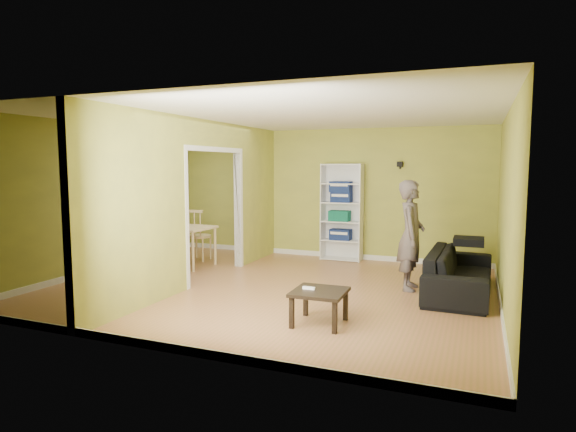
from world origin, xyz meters
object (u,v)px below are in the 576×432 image
object	(u,v)px
chair_near	(161,243)
chair_far	(199,235)
dining_table	(180,230)
chair_left	(145,239)
sofa	(460,265)
person	(411,226)
coffee_table	(319,295)
bookshelf	(343,212)

from	to	relation	value
chair_near	chair_far	distance (m)	1.25
dining_table	chair_far	xyz separation A→B (m)	(0.05, 0.59, -0.15)
chair_left	chair_far	size ratio (longest dim) A/B	0.90
sofa	chair_far	world-z (taller)	chair_far
person	sofa	bearing A→B (deg)	-91.50
sofa	coffee_table	distance (m)	2.56
bookshelf	dining_table	world-z (taller)	bookshelf
sofa	dining_table	xyz separation A→B (m)	(-4.95, 0.16, 0.25)
bookshelf	coffee_table	bearing A→B (deg)	-78.46
dining_table	chair_left	xyz separation A→B (m)	(-0.78, -0.04, -0.20)
sofa	chair_left	size ratio (longest dim) A/B	2.36
sofa	coffee_table	bearing A→B (deg)	146.23
bookshelf	chair_left	size ratio (longest dim) A/B	2.06
dining_table	chair_far	size ratio (longest dim) A/B	1.16
dining_table	chair_left	size ratio (longest dim) A/B	1.29
chair_left	chair_far	world-z (taller)	chair_far
sofa	person	world-z (taller)	person
coffee_table	dining_table	distance (m)	4.15
bookshelf	chair_far	world-z (taller)	bookshelf
chair_far	chair_near	bearing A→B (deg)	88.05
person	chair_far	xyz separation A→B (m)	(-4.20, 0.77, -0.46)
bookshelf	chair_left	bearing A→B (deg)	-153.12
sofa	chair_far	bearing A→B (deg)	83.00
coffee_table	chair_left	size ratio (longest dim) A/B	0.66
coffee_table	chair_left	distance (m)	4.79
chair_near	person	bearing A→B (deg)	2.31
chair_left	chair_near	xyz separation A→B (m)	(0.85, -0.63, 0.06)
coffee_table	chair_far	bearing A→B (deg)	140.42
dining_table	chair_near	world-z (taller)	chair_near
chair_near	chair_far	world-z (taller)	chair_near
bookshelf	chair_left	world-z (taller)	bookshelf
bookshelf	chair_far	bearing A→B (deg)	-156.77
sofa	chair_near	world-z (taller)	chair_near
coffee_table	dining_table	size ratio (longest dim) A/B	0.51
chair_far	dining_table	bearing A→B (deg)	82.41
chair_near	bookshelf	bearing A→B (deg)	38.21
dining_table	chair_left	bearing A→B (deg)	-177.32
chair_near	chair_left	bearing A→B (deg)	139.12
coffee_table	chair_left	xyz separation A→B (m)	(-4.25, 2.21, 0.12)
bookshelf	chair_left	distance (m)	3.90
chair_left	chair_far	distance (m)	1.04
person	chair_left	size ratio (longest dim) A/B	2.10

